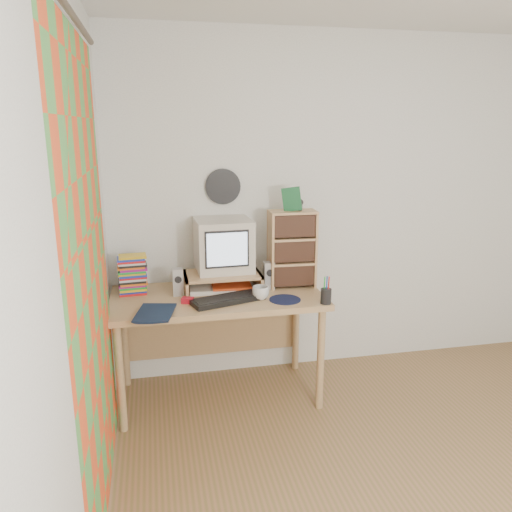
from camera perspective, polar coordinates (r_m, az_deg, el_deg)
name	(u,v)px	position (r m, az deg, el deg)	size (l,w,h in m)	color
back_wall	(345,207)	(3.84, 10.15, 5.51)	(3.50, 3.50, 0.00)	white
left_wall	(63,301)	(1.89, -21.22, -4.78)	(3.50, 3.50, 0.00)	white
curtain	(92,285)	(2.37, -18.27, -3.22)	(2.20, 2.20, 0.00)	#ED4D21
wall_disc	(223,187)	(3.55, -3.80, 7.92)	(0.25, 0.25, 0.02)	black
desk	(216,310)	(3.46, -4.55, -6.22)	(1.40, 0.70, 0.75)	tan
monitor_riser	(222,277)	(3.42, -3.87, -2.37)	(0.52, 0.30, 0.12)	tan
crt_monitor	(224,246)	(3.42, -3.67, 1.16)	(0.38, 0.38, 0.36)	beige
speaker_left	(178,282)	(3.35, -8.91, -2.95)	(0.07, 0.07, 0.18)	#B0B1B5
speaker_right	(269,275)	(3.44, 1.46, -2.22)	(0.07, 0.07, 0.19)	#B0B1B5
keyboard	(228,299)	(3.22, -3.21, -4.97)	(0.47, 0.16, 0.03)	black
dvd_stack	(133,275)	(3.44, -13.91, -2.18)	(0.18, 0.13, 0.25)	brown
cd_rack	(292,249)	(3.47, 4.15, 0.81)	(0.32, 0.17, 0.54)	tan
mug	(261,293)	(3.25, 0.53, -4.22)	(0.11, 0.11, 0.09)	silver
diary	(137,311)	(3.07, -13.42, -6.12)	(0.26, 0.20, 0.05)	#0F1D38
mousepad	(285,300)	(3.26, 3.33, -4.99)	(0.21, 0.21, 0.00)	black
pen_cup	(326,293)	(3.20, 8.01, -4.24)	(0.07, 0.07, 0.14)	black
papers	(220,287)	(3.45, -4.19, -3.55)	(0.31, 0.22, 0.04)	white
red_box	(188,300)	(3.22, -7.82, -5.04)	(0.08, 0.05, 0.04)	#B31323
game_box	(292,199)	(3.39, 4.11, 6.50)	(0.12, 0.03, 0.16)	#1A5B31
webcam	(300,205)	(3.42, 5.05, 5.85)	(0.05, 0.05, 0.08)	black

